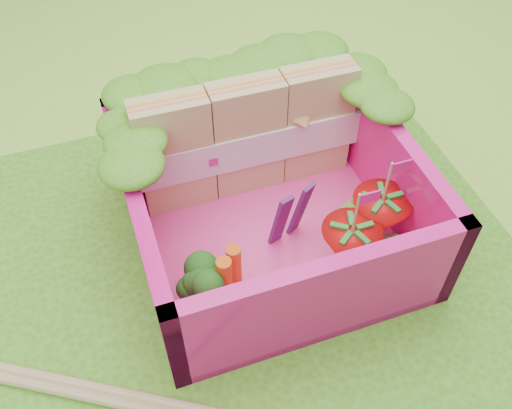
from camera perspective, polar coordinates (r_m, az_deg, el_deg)
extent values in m
plane|color=#98CF3A|center=(2.78, 0.39, -7.93)|extent=(14.00, 14.00, 0.00)
cube|color=#519020|center=(2.76, 0.39, -7.76)|extent=(2.60, 2.60, 0.03)
cube|color=#EF3D91|center=(2.90, 1.29, -2.58)|extent=(1.30, 1.30, 0.05)
cube|color=#E6137F|center=(3.13, -2.55, 8.65)|extent=(1.30, 0.07, 0.55)
cube|color=#E6137F|center=(2.38, 6.58, -9.76)|extent=(1.30, 0.07, 0.55)
cube|color=#E6137F|center=(2.63, -11.30, -2.60)|extent=(0.07, 1.30, 0.55)
cube|color=#E6137F|center=(2.92, 12.80, 3.66)|extent=(0.07, 1.30, 0.55)
ellipsoid|color=#2E7C16|center=(2.83, -12.44, 11.00)|extent=(0.30, 0.30, 0.11)
ellipsoid|color=#2E7C16|center=(2.84, -9.11, 11.80)|extent=(0.30, 0.30, 0.11)
ellipsoid|color=#2E7C16|center=(2.87, -5.81, 12.55)|extent=(0.30, 0.30, 0.11)
ellipsoid|color=#2E7C16|center=(2.90, -2.56, 13.24)|extent=(0.30, 0.30, 0.11)
ellipsoid|color=#2E7C16|center=(2.94, 0.63, 13.88)|extent=(0.30, 0.30, 0.11)
ellipsoid|color=#2E7C16|center=(2.99, 3.73, 14.45)|extent=(0.30, 0.30, 0.11)
ellipsoid|color=#2E7C16|center=(3.05, 6.73, 14.97)|extent=(0.30, 0.30, 0.11)
ellipsoid|color=#2E7C16|center=(2.46, -12.13, 4.18)|extent=(0.27, 0.27, 0.10)
ellipsoid|color=#2E7C16|center=(2.56, -12.74, 6.24)|extent=(0.27, 0.27, 0.10)
ellipsoid|color=#2E7C16|center=(2.67, -13.30, 8.15)|extent=(0.27, 0.27, 0.10)
ellipsoid|color=#2E7C16|center=(2.75, 12.35, 9.78)|extent=(0.27, 0.27, 0.10)
ellipsoid|color=#2E7C16|center=(2.84, 11.04, 11.50)|extent=(0.27, 0.27, 0.10)
ellipsoid|color=#2E7C16|center=(2.94, 9.80, 13.10)|extent=(0.27, 0.27, 0.10)
cube|color=tan|center=(2.81, -8.14, 5.04)|extent=(0.37, 0.15, 0.64)
cube|color=tan|center=(2.87, -0.94, 6.78)|extent=(0.37, 0.15, 0.64)
cube|color=tan|center=(2.98, 5.90, 8.32)|extent=(0.37, 0.15, 0.64)
cube|color=white|center=(2.89, -0.93, 6.30)|extent=(1.16, 0.19, 0.20)
cylinder|color=#64A751|center=(2.58, -5.60, -9.27)|extent=(0.12, 0.12, 0.13)
ellipsoid|color=#1C5416|center=(2.47, -5.81, -7.76)|extent=(0.31, 0.31, 0.12)
cylinder|color=orange|center=(2.52, -3.13, -7.63)|extent=(0.07, 0.07, 0.29)
cylinder|color=orange|center=(2.60, -2.22, -6.07)|extent=(0.07, 0.07, 0.24)
cube|color=#491752|center=(2.66, 2.47, -1.62)|extent=(0.07, 0.04, 0.38)
cube|color=#491752|center=(2.72, 4.45, -0.49)|extent=(0.07, 0.05, 0.38)
cone|color=red|center=(2.66, 9.24, -4.44)|extent=(0.27, 0.27, 0.27)
cylinder|color=tan|center=(2.46, 9.97, -0.85)|extent=(0.01, 0.01, 0.24)
cube|color=#DB248A|center=(2.42, 11.27, 0.68)|extent=(0.10, 0.01, 0.06)
cone|color=red|center=(2.79, 12.11, -1.46)|extent=(0.28, 0.28, 0.28)
cylinder|color=tan|center=(2.60, 13.01, 2.19)|extent=(0.01, 0.01, 0.24)
cube|color=#DB248A|center=(2.57, 14.28, 3.67)|extent=(0.10, 0.01, 0.06)
cube|color=#61AB35|center=(3.00, 10.47, 0.16)|extent=(0.33, 0.17, 0.05)
cube|color=#61AB35|center=(2.86, 12.97, -3.88)|extent=(0.31, 0.23, 0.05)
cube|color=tan|center=(2.68, -23.17, -15.87)|extent=(2.12, 1.31, 0.05)
cube|color=tan|center=(2.68, -22.03, -15.33)|extent=(2.12, 1.31, 0.05)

